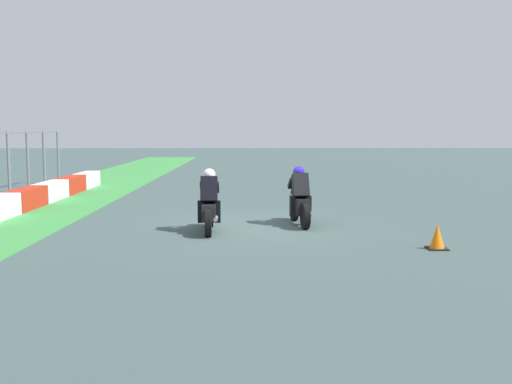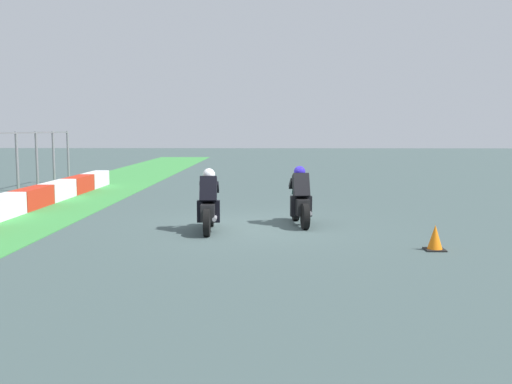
# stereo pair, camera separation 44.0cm
# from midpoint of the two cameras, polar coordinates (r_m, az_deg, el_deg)

# --- Properties ---
(ground_plane) EXTENTS (120.00, 120.00, 0.00)m
(ground_plane) POSITION_cam_midpoint_polar(r_m,az_deg,el_deg) (14.65, -1.22, -3.45)
(ground_plane) COLOR #3D4F4E
(rider_lane_a) EXTENTS (2.04, 0.58, 1.51)m
(rider_lane_a) POSITION_cam_midpoint_polar(r_m,az_deg,el_deg) (14.96, 3.46, -0.85)
(rider_lane_a) COLOR black
(rider_lane_a) RESTS_ON ground_plane
(rider_lane_b) EXTENTS (2.04, 0.55, 1.51)m
(rider_lane_b) POSITION_cam_midpoint_polar(r_m,az_deg,el_deg) (13.99, -5.49, -1.35)
(rider_lane_b) COLOR black
(rider_lane_b) RESTS_ON ground_plane
(traffic_cone) EXTENTS (0.40, 0.40, 0.52)m
(traffic_cone) POSITION_cam_midpoint_polar(r_m,az_deg,el_deg) (12.45, 16.37, -4.30)
(traffic_cone) COLOR black
(traffic_cone) RESTS_ON ground_plane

